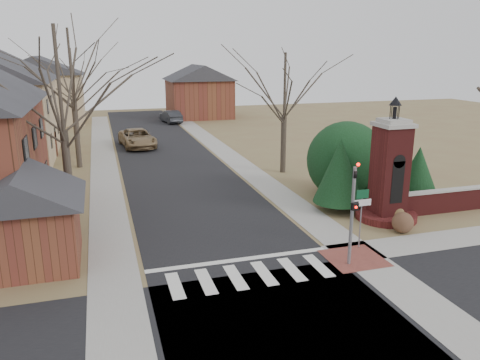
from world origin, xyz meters
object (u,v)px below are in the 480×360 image
object	(u,v)px
traffic_signal_pole	(353,206)
sign_post	(362,207)
brick_gate_monument	(389,180)
pickup_truck	(137,138)
distant_car	(171,116)

from	to	relation	value
traffic_signal_pole	sign_post	distance (m)	2.02
brick_gate_monument	traffic_signal_pole	bearing A→B (deg)	-136.76
sign_post	pickup_truck	xyz separation A→B (m)	(-7.58, 26.85, -1.11)
traffic_signal_pole	brick_gate_monument	world-z (taller)	brick_gate_monument
traffic_signal_pole	sign_post	world-z (taller)	traffic_signal_pole
pickup_truck	brick_gate_monument	bearing A→B (deg)	-71.26
traffic_signal_pole	pickup_truck	bearing A→B (deg)	102.54
pickup_truck	distant_car	xyz separation A→B (m)	(5.39, 14.76, -0.05)
pickup_truck	distant_car	bearing A→B (deg)	63.93
brick_gate_monument	distant_car	size ratio (longest dim) A/B	1.35
sign_post	brick_gate_monument	xyz separation A→B (m)	(3.41, 3.01, 0.22)
brick_gate_monument	pickup_truck	size ratio (longest dim) A/B	1.07
traffic_signal_pole	distant_car	world-z (taller)	traffic_signal_pole
traffic_signal_pole	pickup_truck	distance (m)	29.01
traffic_signal_pole	pickup_truck	size ratio (longest dim) A/B	0.74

